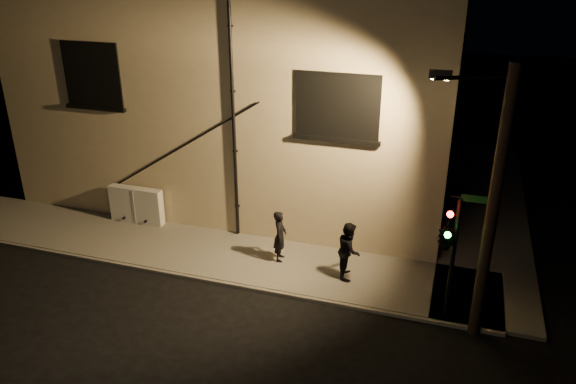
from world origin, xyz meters
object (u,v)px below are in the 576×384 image
(pedestrian_b, at_px, (349,250))
(traffic_signal, at_px, (447,236))
(utility_cabinet, at_px, (137,205))
(pedestrian_a, at_px, (280,236))
(streetlamp_pole, at_px, (490,201))

(pedestrian_b, xyz_separation_m, traffic_signal, (2.77, -1.24, 1.54))
(utility_cabinet, relative_size, pedestrian_a, 1.21)
(pedestrian_b, height_order, streetlamp_pole, streetlamp_pole)
(pedestrian_a, bearing_deg, streetlamp_pole, -114.87)
(utility_cabinet, height_order, traffic_signal, traffic_signal)
(pedestrian_b, bearing_deg, utility_cabinet, 72.07)
(utility_cabinet, bearing_deg, pedestrian_a, -9.55)
(pedestrian_a, height_order, traffic_signal, traffic_signal)
(utility_cabinet, distance_m, pedestrian_b, 8.23)
(traffic_signal, bearing_deg, streetlamp_pole, -15.89)
(pedestrian_a, distance_m, pedestrian_b, 2.32)
(streetlamp_pole, bearing_deg, pedestrian_a, 163.30)
(utility_cabinet, distance_m, pedestrian_a, 5.92)
(pedestrian_b, relative_size, traffic_signal, 0.50)
(pedestrian_b, distance_m, traffic_signal, 3.40)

